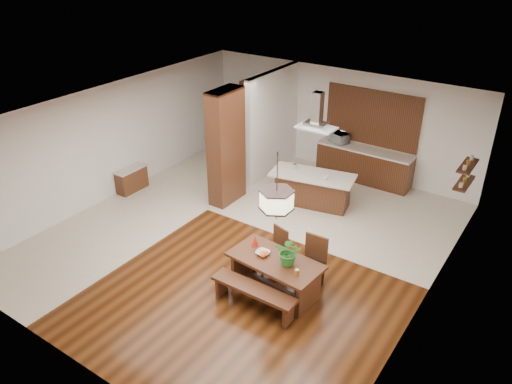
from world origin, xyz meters
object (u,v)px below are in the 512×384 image
Objects in this scene: pendant_lantern at (277,187)px; microwave at (339,138)px; hallway_console at (132,179)px; dining_bench at (254,298)px; dining_table at (275,268)px; foliage_plant at (289,252)px; dining_chair_right at (311,264)px; fruit_bowl at (263,253)px; dining_chair_left at (274,250)px; island_cup at (325,177)px; range_hood at (317,110)px; kitchen_island at (313,189)px.

microwave is (-1.35, 5.39, -1.15)m from pendant_lantern.
dining_bench is at bearing -21.01° from hallway_console.
foliage_plant reaches higher than dining_table.
dining_chair_right is at bearing -8.83° from hallway_console.
fruit_bowl reaches higher than dining_table.
dining_chair_left is at bearing -9.53° from hallway_console.
dining_chair_left is at bearing 105.74° from dining_bench.
island_cup is at bearing 106.33° from foliage_plant.
dining_chair_right is 3.84m from range_hood.
foliage_plant reaches higher than microwave.
foliage_plant reaches higher than island_cup.
dining_table is 0.70m from dining_bench.
island_cup reaches higher than dining_bench.
dining_chair_right is 0.81× the size of pendant_lantern.
dining_chair_left reaches higher than hallway_console.
fruit_bowl is 5.50m from microwave.
hallway_console is 4.76m from kitchen_island.
dining_bench is 0.77× the size of kitchen_island.
dining_chair_left is 1.03m from foliage_plant.
dining_table is 0.54m from foliage_plant.
pendant_lantern is 2.42× the size of foliage_plant.
dining_chair_left reaches higher than dining_table.
range_hood is at bearing 118.79° from dining_chair_left.
island_cup is at bearing 101.73° from pendant_lantern.
foliage_plant is 4.41× the size of island_cup.
dining_table is at bearing -84.24° from kitchen_island.
kitchen_island is 0.60m from island_cup.
range_hood is 1.74× the size of microwave.
dining_bench is (-0.05, -0.63, -0.30)m from dining_table.
range_hood is at bearing 25.13° from hallway_console.
fruit_bowl is at bearing -179.52° from foliage_plant.
microwave reaches higher than fruit_bowl.
dining_table is 0.84× the size of kitchen_island.
dining_chair_right is 3.07m from island_cup.
dining_bench is 6.22m from microwave.
microwave is (4.02, 3.98, 0.78)m from hallway_console.
kitchen_island is at bearing 118.80° from dining_chair_left.
dining_bench is 1.06m from foliage_plant.
dining_table is at bearing -53.09° from microwave.
pendant_lantern is 1.46× the size of range_hood.
pendant_lantern is 1.51m from fruit_bowl.
foliage_plant is at bearing 2.96° from pendant_lantern.
dining_table is 1.71m from pendant_lantern.
range_hood reaches higher than island_cup.
dining_chair_left is 4.95m from microwave.
range_hood is at bearing 107.22° from dining_table.
dining_bench is at bearing -94.81° from dining_table.
dining_table is at bearing -135.60° from dining_chair_right.
foliage_plant is 3.44m from island_cup.
microwave is (-0.66, 2.08, 0.20)m from island_cup.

